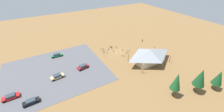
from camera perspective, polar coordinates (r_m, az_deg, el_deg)
ground at (r=65.55m, az=2.28°, el=1.77°), size 160.00×160.00×0.00m
parking_lot_asphalt at (r=57.19m, az=-21.56°, el=-5.64°), size 35.64×31.16×0.05m
bike_pavilion at (r=58.50m, az=14.72°, el=0.38°), size 14.60×9.30×5.58m
trash_bin at (r=68.20m, az=-0.21°, el=3.49°), size 0.60×0.60×0.90m
lot_sign at (r=61.20m, az=-3.21°, el=0.94°), size 0.56×0.08×2.20m
pine_mideast at (r=49.08m, az=31.81°, el=-7.27°), size 3.40×3.40×8.30m
pine_center at (r=53.95m, az=36.76°, el=-6.93°), size 2.93×2.93×6.91m
pine_far_east at (r=44.47m, az=24.33°, el=-9.20°), size 2.91×2.91×8.24m
bicycle_purple_yard_center at (r=65.50m, az=0.64°, el=2.16°), size 0.48×1.72×0.86m
bicycle_teal_edge_south at (r=64.21m, az=6.05°, el=1.30°), size 0.70×1.61×0.83m
bicycle_blue_front_row at (r=66.66m, az=-1.45°, el=2.71°), size 0.72×1.64×0.82m
bicycle_black_trailside at (r=66.01m, az=4.14°, el=2.29°), size 1.24×1.19×0.76m
bicycle_silver_yard_left at (r=65.71m, az=6.57°, el=2.04°), size 1.75×0.49×0.86m
bicycle_red_near_porch at (r=68.81m, az=-0.69°, el=3.70°), size 0.48×1.76×0.83m
bicycle_white_by_bin at (r=64.57m, az=2.60°, el=1.64°), size 0.65×1.65×0.81m
bicycle_green_lone_west at (r=61.78m, az=4.49°, el=0.07°), size 0.97×1.40×0.79m
bicycle_yellow_near_sign at (r=64.43m, az=-2.02°, el=1.59°), size 0.74×1.65×0.80m
bicycle_orange_mid_cluster at (r=67.05m, az=-3.96°, el=2.81°), size 1.74×0.62×0.87m
bicycle_purple_yard_right at (r=65.51m, az=-3.30°, el=2.08°), size 1.71×0.48×0.82m
bicycle_teal_lone_east at (r=68.44m, az=1.68°, el=3.52°), size 0.48×1.69×0.86m
car_red_near_entry at (r=52.20m, az=-35.34°, el=-13.08°), size 4.60×1.97×1.33m
car_green_back_corner at (r=65.78m, az=-21.17°, el=0.33°), size 4.66×1.95×1.43m
car_tan_far_end at (r=53.20m, az=-20.95°, el=-7.58°), size 4.70×2.31×1.43m
car_maroon_front_row at (r=55.31m, az=-11.50°, el=-4.18°), size 4.56×2.59×1.50m
car_black_inner_stall at (r=47.68m, az=-29.49°, el=-15.51°), size 4.43×1.94×1.28m
visitor_crossing_yard at (r=76.04m, az=12.05°, el=6.24°), size 0.37×0.36×1.74m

